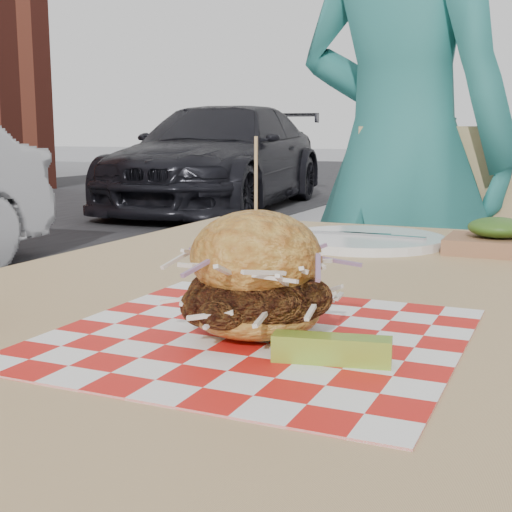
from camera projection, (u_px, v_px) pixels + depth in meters
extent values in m
imported|color=#297773|center=(399.00, 154.00, 1.88)|extent=(0.74, 0.61, 1.76)
imported|color=black|center=(221.00, 157.00, 8.87)|extent=(2.25, 4.57, 1.28)
cube|color=tan|center=(288.00, 299.00, 0.89)|extent=(0.80, 1.20, 0.04)
cylinder|color=#333338|center=(233.00, 399.00, 1.57)|extent=(0.05, 0.05, 0.71)
cube|color=tan|center=(419.00, 336.00, 1.72)|extent=(0.48, 0.48, 0.04)
cube|color=tan|center=(427.00, 223.00, 1.87)|extent=(0.42, 0.10, 0.50)
cylinder|color=#333338|center=(331.00, 450.00, 1.64)|extent=(0.03, 0.03, 0.43)
cylinder|color=#333338|center=(496.00, 469.00, 1.54)|extent=(0.03, 0.03, 0.43)
cylinder|color=#333338|center=(353.00, 395.00, 1.98)|extent=(0.03, 0.03, 0.43)
cylinder|color=#333338|center=(489.00, 408.00, 1.88)|extent=(0.03, 0.03, 0.43)
cube|color=red|center=(256.00, 336.00, 0.65)|extent=(0.36, 0.36, 0.00)
ellipsoid|color=#BF8936|center=(256.00, 313.00, 0.65)|extent=(0.12, 0.12, 0.04)
ellipsoid|color=brown|center=(256.00, 296.00, 0.64)|extent=(0.13, 0.12, 0.06)
ellipsoid|color=#BF8936|center=(256.00, 256.00, 0.64)|extent=(0.12, 0.12, 0.08)
cylinder|color=tan|center=(256.00, 188.00, 0.63)|extent=(0.00, 0.00, 0.09)
cube|color=#90AE32|center=(332.00, 349.00, 0.57)|extent=(0.10, 0.04, 0.02)
cylinder|color=white|center=(363.00, 240.00, 1.19)|extent=(0.27, 0.27, 0.01)
cube|color=silver|center=(346.00, 233.00, 1.20)|extent=(0.15, 0.03, 0.00)
cube|color=silver|center=(381.00, 235.00, 1.18)|extent=(0.15, 0.03, 0.00)
cube|color=#916142|center=(497.00, 245.00, 1.10)|extent=(0.15, 0.12, 0.02)
ellipsoid|color=#234E16|center=(498.00, 228.00, 1.10)|extent=(0.09, 0.09, 0.03)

